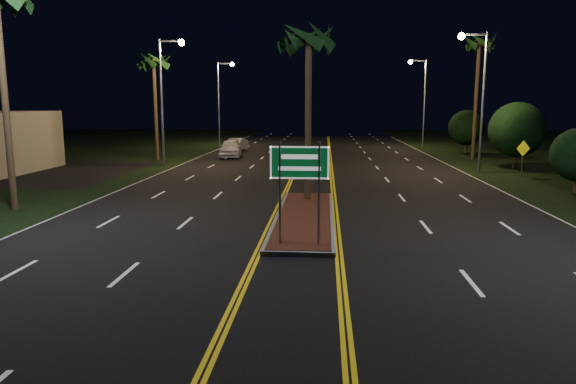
# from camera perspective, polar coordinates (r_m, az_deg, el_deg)

# --- Properties ---
(ground) EXTENTS (120.00, 120.00, 0.00)m
(ground) POSITION_cam_1_polar(r_m,az_deg,el_deg) (13.46, 0.64, -9.57)
(ground) COLOR black
(ground) RESTS_ON ground
(median_island) EXTENTS (2.25, 10.25, 0.17)m
(median_island) POSITION_cam_1_polar(r_m,az_deg,el_deg) (20.17, 1.85, -2.78)
(median_island) COLOR gray
(median_island) RESTS_ON ground
(highway_sign) EXTENTS (1.80, 0.08, 3.20)m
(highway_sign) POSITION_cam_1_polar(r_m,az_deg,el_deg) (15.63, 1.28, 2.20)
(highway_sign) COLOR gray
(highway_sign) RESTS_ON ground
(streetlight_left_mid) EXTENTS (1.91, 0.44, 9.00)m
(streetlight_left_mid) POSITION_cam_1_polar(r_m,az_deg,el_deg) (38.42, -13.37, 11.25)
(streetlight_left_mid) COLOR gray
(streetlight_left_mid) RESTS_ON ground
(streetlight_left_far) EXTENTS (1.91, 0.44, 9.00)m
(streetlight_left_far) POSITION_cam_1_polar(r_m,az_deg,el_deg) (57.82, -7.37, 10.82)
(streetlight_left_far) COLOR gray
(streetlight_left_far) RESTS_ON ground
(streetlight_right_mid) EXTENTS (1.91, 0.44, 9.00)m
(streetlight_right_mid) POSITION_cam_1_polar(r_m,az_deg,el_deg) (36.07, 20.35, 11.03)
(streetlight_right_mid) COLOR gray
(streetlight_right_mid) RESTS_ON ground
(streetlight_right_far) EXTENTS (1.91, 0.44, 9.00)m
(streetlight_right_far) POSITION_cam_1_polar(r_m,az_deg,el_deg) (55.57, 14.58, 10.64)
(streetlight_right_far) COLOR gray
(streetlight_right_far) RESTS_ON ground
(palm_median) EXTENTS (2.40, 2.40, 8.30)m
(palm_median) POSITION_cam_1_polar(r_m,az_deg,el_deg) (23.37, 2.31, 16.65)
(palm_median) COLOR #382819
(palm_median) RESTS_ON ground
(palm_left_far) EXTENTS (2.40, 2.40, 8.80)m
(palm_left_far) POSITION_cam_1_polar(r_m,az_deg,el_deg) (43.01, -14.72, 13.79)
(palm_left_far) COLOR #382819
(palm_left_far) RESTS_ON ground
(palm_right_far) EXTENTS (2.40, 2.40, 10.30)m
(palm_right_far) POSITION_cam_1_polar(r_m,az_deg,el_deg) (44.59, 20.49, 15.15)
(palm_right_far) COLOR #382819
(palm_right_far) RESTS_ON ground
(shrub_mid) EXTENTS (3.78, 3.78, 4.62)m
(shrub_mid) POSITION_cam_1_polar(r_m,az_deg,el_deg) (39.03, 24.09, 6.34)
(shrub_mid) COLOR #382819
(shrub_mid) RESTS_ON ground
(shrub_far) EXTENTS (3.24, 3.24, 3.96)m
(shrub_far) POSITION_cam_1_polar(r_m,az_deg,el_deg) (50.44, 19.23, 6.76)
(shrub_far) COLOR #382819
(shrub_far) RESTS_ON ground
(car_near) EXTENTS (2.92, 5.56, 1.77)m
(car_near) POSITION_cam_1_polar(r_m,az_deg,el_deg) (44.19, -6.43, 5.02)
(car_near) COLOR silver
(car_near) RESTS_ON ground
(car_far) EXTENTS (2.61, 4.65, 1.46)m
(car_far) POSITION_cam_1_polar(r_m,az_deg,el_deg) (49.66, -5.82, 5.36)
(car_far) COLOR silver
(car_far) RESTS_ON ground
(warning_sign) EXTENTS (0.90, 0.37, 2.28)m
(warning_sign) POSITION_cam_1_polar(r_m,az_deg,el_deg) (34.48, 24.64, 3.86)
(warning_sign) COLOR gray
(warning_sign) RESTS_ON ground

